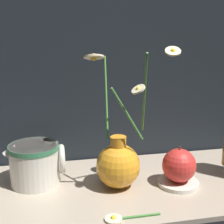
% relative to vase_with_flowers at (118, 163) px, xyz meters
% --- Properties ---
extents(ground_plane, '(6.00, 6.00, 0.00)m').
position_rel_vase_with_flowers_xyz_m(ground_plane, '(-0.02, 0.01, -0.07)').
color(ground_plane, black).
extents(shelf, '(0.88, 0.36, 0.01)m').
position_rel_vase_with_flowers_xyz_m(shelf, '(-0.02, 0.01, -0.07)').
color(shelf, tan).
rests_on(shelf, ground_plane).
extents(vase_with_flowers, '(0.22, 0.15, 0.34)m').
position_rel_vase_with_flowers_xyz_m(vase_with_flowers, '(0.00, 0.00, 0.00)').
color(vase_with_flowers, orange).
rests_on(vase_with_flowers, shelf).
extents(ceramic_pitcher, '(0.15, 0.12, 0.11)m').
position_rel_vase_with_flowers_xyz_m(ceramic_pitcher, '(-0.20, 0.06, -0.01)').
color(ceramic_pitcher, beige).
rests_on(ceramic_pitcher, shelf).
extents(saucer_plate, '(0.10, 0.10, 0.01)m').
position_rel_vase_with_flowers_xyz_m(saucer_plate, '(0.15, -0.02, -0.06)').
color(saucer_plate, silver).
rests_on(saucer_plate, shelf).
extents(orange_fruit, '(0.08, 0.08, 0.09)m').
position_rel_vase_with_flowers_xyz_m(orange_fruit, '(0.15, -0.02, -0.01)').
color(orange_fruit, red).
rests_on(orange_fruit, saucer_plate).
extents(loose_daisy, '(0.12, 0.04, 0.01)m').
position_rel_vase_with_flowers_xyz_m(loose_daisy, '(-0.03, -0.14, -0.06)').
color(loose_daisy, '#3D7A33').
rests_on(loose_daisy, shelf).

